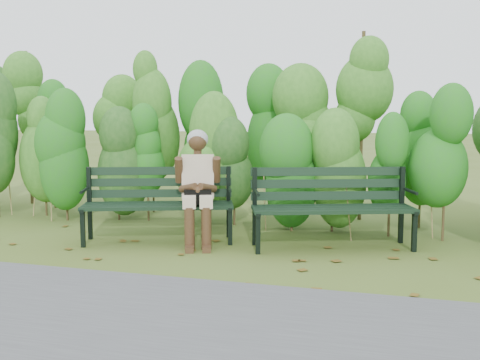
# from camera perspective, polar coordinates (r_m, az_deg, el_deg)

# --- Properties ---
(ground) EXTENTS (80.00, 80.00, 0.00)m
(ground) POSITION_cam_1_polar(r_m,az_deg,el_deg) (5.90, -0.95, -7.64)
(ground) COLOR #485B1C
(footpath) EXTENTS (60.00, 2.50, 0.01)m
(footpath) POSITION_cam_1_polar(r_m,az_deg,el_deg) (3.95, -10.70, -15.07)
(footpath) COLOR #474749
(footpath) RESTS_ON ground
(hedge_band) EXTENTS (11.04, 1.67, 2.42)m
(hedge_band) POSITION_cam_1_polar(r_m,az_deg,el_deg) (7.52, 3.21, 5.14)
(hedge_band) COLOR #47381E
(hedge_band) RESTS_ON ground
(leaf_litter) EXTENTS (5.48, 2.21, 0.01)m
(leaf_litter) POSITION_cam_1_polar(r_m,az_deg,el_deg) (5.72, 3.09, -8.08)
(leaf_litter) COLOR brown
(leaf_litter) RESTS_ON ground
(bench_left) EXTENTS (1.79, 1.10, 0.85)m
(bench_left) POSITION_cam_1_polar(r_m,az_deg,el_deg) (6.55, -8.26, -1.79)
(bench_left) COLOR black
(bench_left) RESTS_ON ground
(bench_right) EXTENTS (1.84, 1.12, 0.88)m
(bench_right) POSITION_cam_1_polar(r_m,az_deg,el_deg) (6.27, 9.24, -2.06)
(bench_right) COLOR black
(bench_right) RESTS_ON ground
(seated_woman) EXTENTS (0.59, 0.82, 1.29)m
(seated_woman) POSITION_cam_1_polar(r_m,az_deg,el_deg) (6.33, -4.31, -0.04)
(seated_woman) COLOR #BCA690
(seated_woman) RESTS_ON ground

